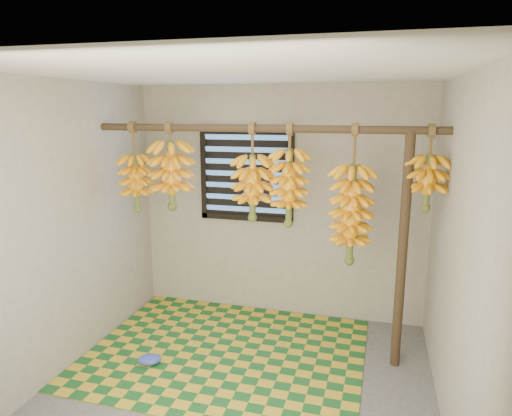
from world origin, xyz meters
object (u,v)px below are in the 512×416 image
(banana_bunch_b, at_px, (171,175))
(banana_bunch_e, at_px, (351,215))
(support_post, at_px, (402,254))
(banana_bunch_d, at_px, (289,187))
(banana_bunch_f, at_px, (428,183))
(banana_bunch_c, at_px, (253,188))
(plastic_bag, at_px, (149,359))
(woven_mat, at_px, (226,352))
(banana_bunch_a, at_px, (136,183))

(banana_bunch_b, xyz_separation_m, banana_bunch_e, (1.61, 0.00, -0.27))
(support_post, distance_m, banana_bunch_e, 0.52)
(banana_bunch_b, height_order, banana_bunch_d, same)
(support_post, height_order, banana_bunch_f, banana_bunch_f)
(banana_bunch_c, bearing_deg, plastic_bag, -144.48)
(plastic_bag, relative_size, banana_bunch_c, 0.24)
(banana_bunch_c, bearing_deg, banana_bunch_d, 0.00)
(support_post, xyz_separation_m, woven_mat, (-1.47, -0.19, -0.99))
(banana_bunch_a, bearing_deg, banana_bunch_c, 0.00)
(banana_bunch_b, bearing_deg, banana_bunch_a, 180.00)
(banana_bunch_d, height_order, banana_bunch_e, same)
(woven_mat, distance_m, banana_bunch_a, 1.76)
(woven_mat, distance_m, banana_bunch_e, 1.68)
(banana_bunch_c, distance_m, banana_bunch_d, 0.32)
(woven_mat, xyz_separation_m, banana_bunch_c, (0.20, 0.19, 1.49))
(support_post, distance_m, banana_bunch_b, 2.11)
(banana_bunch_d, bearing_deg, banana_bunch_f, -0.00)
(banana_bunch_e, xyz_separation_m, banana_bunch_f, (0.57, -0.00, 0.29))
(banana_bunch_b, bearing_deg, banana_bunch_c, 0.00)
(banana_bunch_e, relative_size, banana_bunch_f, 1.72)
(plastic_bag, bearing_deg, banana_bunch_c, 35.52)
(banana_bunch_a, height_order, banana_bunch_c, same)
(plastic_bag, height_order, banana_bunch_c, banana_bunch_c)
(plastic_bag, distance_m, banana_bunch_b, 1.62)
(support_post, height_order, banana_bunch_e, banana_bunch_e)
(woven_mat, distance_m, banana_bunch_d, 1.60)
(woven_mat, height_order, plastic_bag, plastic_bag)
(banana_bunch_b, xyz_separation_m, banana_bunch_d, (1.08, 0.00, -0.07))
(plastic_bag, relative_size, banana_bunch_f, 0.30)
(banana_bunch_a, xyz_separation_m, banana_bunch_b, (0.36, 0.00, 0.08))
(woven_mat, height_order, banana_bunch_e, banana_bunch_e)
(banana_bunch_d, bearing_deg, banana_bunch_c, -180.00)
(support_post, relative_size, banana_bunch_a, 2.42)
(banana_bunch_a, height_order, banana_bunch_b, same)
(plastic_bag, bearing_deg, banana_bunch_e, 18.80)
(plastic_bag, xyz_separation_m, banana_bunch_a, (-0.35, 0.55, 1.44))
(plastic_bag, distance_m, banana_bunch_d, 1.90)
(banana_bunch_e, bearing_deg, banana_bunch_b, 180.00)
(banana_bunch_a, relative_size, banana_bunch_e, 0.71)
(support_post, distance_m, banana_bunch_a, 2.44)
(woven_mat, bearing_deg, banana_bunch_e, 10.22)
(plastic_bag, xyz_separation_m, banana_bunch_c, (0.77, 0.55, 1.44))
(banana_bunch_f, bearing_deg, plastic_bag, -165.89)
(plastic_bag, xyz_separation_m, banana_bunch_e, (1.62, 0.55, 1.25))
(support_post, xyz_separation_m, plastic_bag, (-2.04, -0.55, -0.95))
(banana_bunch_a, relative_size, banana_bunch_c, 0.98)
(banana_bunch_d, distance_m, banana_bunch_e, 0.56)
(banana_bunch_a, bearing_deg, banana_bunch_b, 0.00)
(banana_bunch_b, height_order, banana_bunch_e, same)
(woven_mat, distance_m, banana_bunch_c, 1.52)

